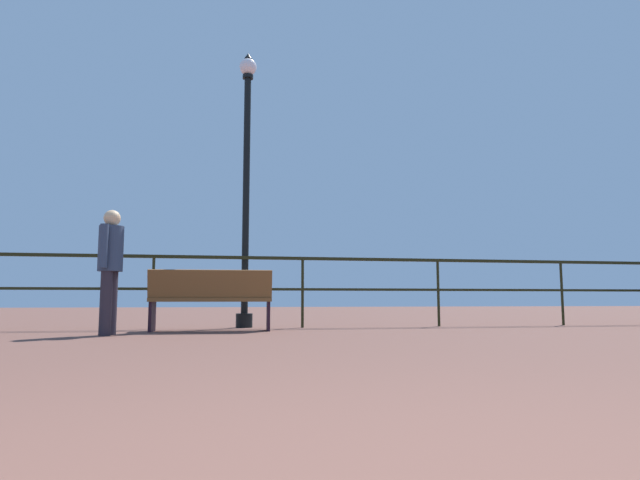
% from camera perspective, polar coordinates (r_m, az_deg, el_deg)
% --- Properties ---
extents(pier_railing, '(25.08, 0.05, 1.11)m').
position_cam_1_polar(pier_railing, '(8.40, -9.58, -3.62)').
color(pier_railing, black).
rests_on(pier_railing, ground_plane).
extents(bench_near_left, '(1.70, 0.64, 0.85)m').
position_cam_1_polar(bench_near_left, '(7.64, -11.53, -5.88)').
color(bench_near_left, brown).
rests_on(bench_near_left, ground_plane).
extents(lamppost_center, '(0.28, 0.28, 4.52)m').
position_cam_1_polar(lamppost_center, '(8.82, -7.85, 6.86)').
color(lamppost_center, black).
rests_on(lamppost_center, ground_plane).
extents(person_by_bench, '(0.30, 0.49, 1.57)m').
position_cam_1_polar(person_by_bench, '(7.19, -21.44, -2.27)').
color(person_by_bench, '#2B252F').
rests_on(person_by_bench, ground_plane).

